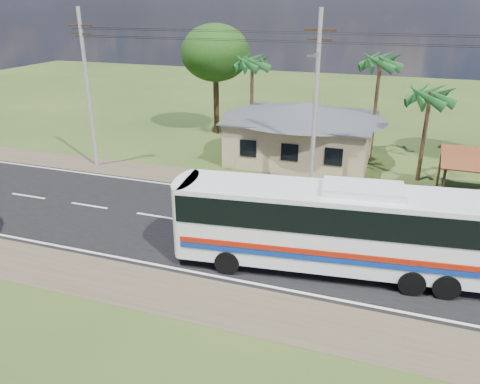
% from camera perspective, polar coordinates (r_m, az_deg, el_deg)
% --- Properties ---
extents(ground, '(120.00, 120.00, 0.00)m').
position_cam_1_polar(ground, '(25.20, -1.10, -4.43)').
color(ground, '#264117').
rests_on(ground, ground).
extents(road, '(120.00, 16.00, 0.03)m').
position_cam_1_polar(road, '(25.19, -1.10, -4.41)').
color(road, black).
rests_on(road, ground).
extents(house, '(12.40, 10.00, 5.00)m').
position_cam_1_polar(house, '(35.85, 7.64, 8.06)').
color(house, tan).
rests_on(house, ground).
extents(concrete_barrier, '(7.00, 0.30, 0.90)m').
position_cam_1_polar(concrete_barrier, '(29.13, 25.84, -1.99)').
color(concrete_barrier, '#9E9E99').
rests_on(concrete_barrier, ground).
extents(utility_poles, '(32.80, 2.22, 11.00)m').
position_cam_1_polar(utility_poles, '(28.61, 8.52, 10.84)').
color(utility_poles, '#9E9E99').
rests_on(utility_poles, ground).
extents(palm_near, '(2.80, 2.80, 6.70)m').
position_cam_1_polar(palm_near, '(32.64, 22.17, 10.77)').
color(palm_near, '#47301E').
rests_on(palm_near, ground).
extents(palm_mid, '(2.80, 2.80, 8.20)m').
position_cam_1_polar(palm_mid, '(36.89, 16.74, 14.90)').
color(palm_mid, '#47301E').
rests_on(palm_mid, ground).
extents(palm_far, '(2.80, 2.80, 7.70)m').
position_cam_1_polar(palm_far, '(39.22, 1.49, 15.46)').
color(palm_far, '#47301E').
rests_on(palm_far, ground).
extents(tree_behind_house, '(6.00, 6.00, 9.61)m').
position_cam_1_polar(tree_behind_house, '(42.40, -3.02, 16.55)').
color(tree_behind_house, '#47301E').
rests_on(tree_behind_house, ground).
extents(coach_bus, '(13.72, 4.47, 4.19)m').
position_cam_1_polar(coach_bus, '(20.83, 11.32, -3.57)').
color(coach_bus, white).
rests_on(coach_bus, ground).
extents(motorcycle, '(1.65, 1.08, 0.82)m').
position_cam_1_polar(motorcycle, '(31.26, 2.81, 1.82)').
color(motorcycle, black).
rests_on(motorcycle, ground).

